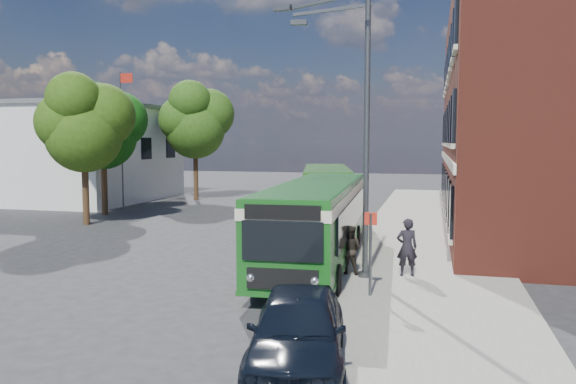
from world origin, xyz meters
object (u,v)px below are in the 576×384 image
(bus_front, at_px, (317,215))
(bus_rear, at_px, (327,188))
(parked_car, at_px, (298,330))
(street_lamp, at_px, (355,133))

(bus_front, height_order, bus_rear, same)
(bus_front, bearing_deg, parked_car, -80.60)
(street_lamp, xyz_separation_m, parked_car, (-0.02, -7.73, -3.87))
(street_lamp, bearing_deg, parked_car, -90.14)
(bus_rear, bearing_deg, bus_front, -81.06)
(street_lamp, height_order, bus_front, street_lamp)
(street_lamp, distance_m, bus_front, 3.95)
(bus_rear, relative_size, parked_car, 2.49)
(bus_rear, bearing_deg, parked_car, -80.85)
(parked_car, bearing_deg, bus_rear, 89.27)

